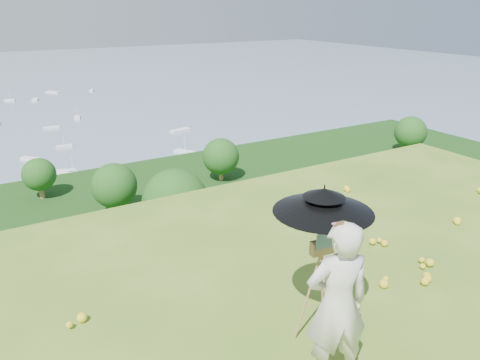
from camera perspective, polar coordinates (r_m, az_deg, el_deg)
shoreline_tier at (r=86.30m, az=-24.60°, el=-8.93°), size 170.00×28.00×8.00m
slope_trees at (r=41.24m, az=-21.69°, el=-8.08°), size 110.00×50.00×6.00m
harbor_town at (r=83.51m, az=-25.25°, el=-5.03°), size 110.00×22.00×5.00m
painter at (r=4.94m, az=11.76°, el=-14.61°), size 0.77×0.62×1.84m
field_easel at (r=5.53m, az=9.62°, el=-12.77°), size 0.60×0.60×1.43m
sun_umbrella at (r=5.14m, az=10.02°, el=-4.64°), size 1.36×1.36×0.78m
painter_cap at (r=4.51m, az=12.54°, el=-5.55°), size 0.23×0.26×0.10m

